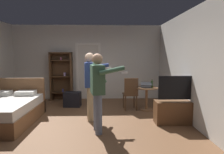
# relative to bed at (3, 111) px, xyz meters

# --- Properties ---
(ground_plane) EXTENTS (6.40, 6.40, 0.00)m
(ground_plane) POSITION_rel_bed_xyz_m (1.86, -0.23, -0.30)
(ground_plane) COLOR brown
(wall_back) EXTENTS (5.74, 0.12, 2.79)m
(wall_back) POSITION_rel_bed_xyz_m (1.86, 2.74, 1.09)
(wall_back) COLOR beige
(wall_back) RESTS_ON ground_plane
(wall_right) EXTENTS (0.12, 6.06, 2.79)m
(wall_right) POSITION_rel_bed_xyz_m (4.67, -0.23, 1.09)
(wall_right) COLOR beige
(wall_right) RESTS_ON ground_plane
(doorway_frame) EXTENTS (0.93, 0.08, 2.13)m
(doorway_frame) POSITION_rel_bed_xyz_m (1.88, 2.66, 0.92)
(doorway_frame) COLOR white
(doorway_frame) RESTS_ON ground_plane
(bed) EXTENTS (1.53, 1.98, 1.02)m
(bed) POSITION_rel_bed_xyz_m (0.00, 0.00, 0.00)
(bed) COLOR brown
(bed) RESTS_ON ground_plane
(bookshelf) EXTENTS (0.81, 0.32, 1.78)m
(bookshelf) POSITION_rel_bed_xyz_m (0.90, 2.51, 0.66)
(bookshelf) COLOR #4C331E
(bookshelf) RESTS_ON ground_plane
(tv_flatscreen) EXTENTS (1.11, 0.40, 1.18)m
(tv_flatscreen) POSITION_rel_bed_xyz_m (4.31, -0.15, 0.04)
(tv_flatscreen) COLOR brown
(tv_flatscreen) RESTS_ON ground_plane
(side_table) EXTENTS (0.68, 0.68, 0.70)m
(side_table) POSITION_rel_bed_xyz_m (3.79, 1.06, 0.17)
(side_table) COLOR brown
(side_table) RESTS_ON ground_plane
(laptop) EXTENTS (0.35, 0.35, 0.17)m
(laptop) POSITION_rel_bed_xyz_m (3.76, 1.02, 0.45)
(laptop) COLOR black
(laptop) RESTS_ON side_table
(bottle_on_table) EXTENTS (0.06, 0.06, 0.26)m
(bottle_on_table) POSITION_rel_bed_xyz_m (3.93, 0.98, 0.51)
(bottle_on_table) COLOR #263A15
(bottle_on_table) RESTS_ON side_table
(wooden_chair) EXTENTS (0.45, 0.45, 0.99)m
(wooden_chair) POSITION_rel_bed_xyz_m (3.30, 1.09, 0.24)
(wooden_chair) COLOR #4C331E
(wooden_chair) RESTS_ON ground_plane
(person_blue_shirt) EXTENTS (0.80, 0.65, 1.71)m
(person_blue_shirt) POSITION_rel_bed_xyz_m (2.38, -0.64, 0.70)
(person_blue_shirt) COLOR slate
(person_blue_shirt) RESTS_ON ground_plane
(person_striped_shirt) EXTENTS (0.70, 0.57, 1.73)m
(person_striped_shirt) POSITION_rel_bed_xyz_m (2.15, 0.19, 0.70)
(person_striped_shirt) COLOR tan
(person_striped_shirt) RESTS_ON ground_plane
(suitcase_dark) EXTENTS (0.55, 0.39, 0.48)m
(suitcase_dark) POSITION_rel_bed_xyz_m (1.46, 1.53, -0.06)
(suitcase_dark) COLOR black
(suitcase_dark) RESTS_ON ground_plane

